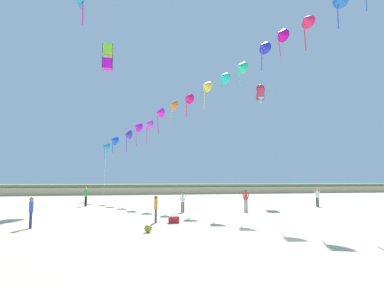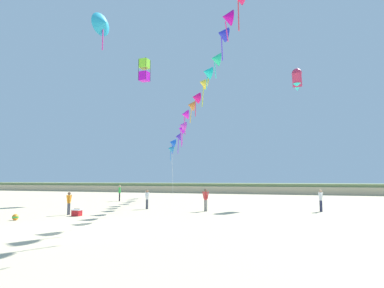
% 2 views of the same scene
% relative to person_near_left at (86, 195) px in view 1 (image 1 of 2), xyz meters
% --- Properties ---
extents(ground_plane, '(240.00, 240.00, 0.00)m').
position_rel_person_near_left_xyz_m(ground_plane, '(9.27, -18.59, -1.00)').
color(ground_plane, beige).
extents(dune_ridge, '(120.00, 9.26, 1.67)m').
position_rel_person_near_left_xyz_m(dune_ridge, '(9.27, 27.61, -0.17)').
color(dune_ridge, '#BFAE8B').
rests_on(dune_ridge, ground).
extents(person_near_left, '(0.44, 0.52, 1.73)m').
position_rel_person_near_left_xyz_m(person_near_left, '(0.00, 0.00, 0.00)').
color(person_near_left, black).
rests_on(person_near_left, ground).
extents(person_near_right, '(0.58, 0.25, 1.67)m').
position_rel_person_near_left_xyz_m(person_near_right, '(12.48, -8.09, -0.03)').
color(person_near_right, gray).
rests_on(person_near_right, ground).
extents(person_mid_center, '(0.37, 0.52, 1.61)m').
position_rel_person_near_left_xyz_m(person_mid_center, '(20.52, -5.46, -0.07)').
color(person_mid_center, '#282D4C').
rests_on(person_mid_center, ground).
extents(person_far_left, '(0.21, 0.53, 1.52)m').
position_rel_person_near_left_xyz_m(person_far_left, '(4.69, -13.68, -0.12)').
color(person_far_left, '#474C56').
rests_on(person_far_left, ground).
extents(person_far_right, '(0.52, 0.27, 1.52)m').
position_rel_person_near_left_xyz_m(person_far_right, '(7.49, -7.86, -0.12)').
color(person_far_right, '#474C56').
rests_on(person_far_right, ground).
extents(person_far_center, '(0.25, 0.54, 1.56)m').
position_rel_person_near_left_xyz_m(person_far_center, '(-1.71, -14.51, -0.10)').
color(person_far_center, '#282D4C').
rests_on(person_far_center, ground).
extents(kite_banner_string, '(23.61, 36.01, 18.96)m').
position_rel_person_near_left_xyz_m(kite_banner_string, '(12.76, -6.72, 11.41)').
color(kite_banner_string, '#2895C0').
extents(large_kite_low_lead, '(1.10, 1.10, 2.62)m').
position_rel_person_near_left_xyz_m(large_kite_low_lead, '(1.58, 2.31, 14.19)').
color(large_kite_low_lead, '#BA12C5').
extents(large_kite_mid_trail, '(1.04, 1.41, 2.29)m').
position_rel_person_near_left_xyz_m(large_kite_mid_trail, '(18.76, 2.27, 11.33)').
color(large_kite_mid_trail, '#C02D54').
extents(beach_cooler, '(0.58, 0.41, 0.46)m').
position_rel_person_near_left_xyz_m(beach_cooler, '(5.66, -14.06, -0.79)').
color(beach_cooler, red).
rests_on(beach_cooler, ground).
extents(beach_ball, '(0.36, 0.36, 0.36)m').
position_rel_person_near_left_xyz_m(beach_ball, '(3.87, -17.22, -0.82)').
color(beach_ball, orange).
rests_on(beach_ball, ground).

